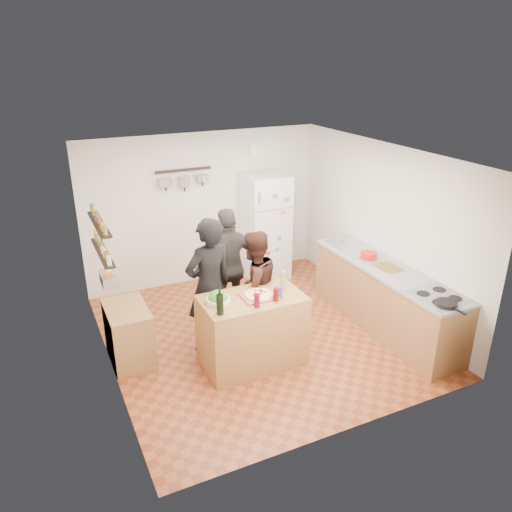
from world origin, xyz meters
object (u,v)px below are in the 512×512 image
person_center (254,288)px  person_back (229,267)px  salad_bowl (218,300)px  fridge (265,227)px  red_bowl (369,255)px  person_left (209,286)px  wall_clock (257,150)px  skillet (446,304)px  pepper_mill (283,281)px  counter_run (385,298)px  wine_bottle (220,304)px  side_table (129,333)px  prep_island (252,330)px  salt_canister (279,292)px

person_center → person_back: size_ratio=0.92×
person_back → salad_bowl: bearing=63.6°
fridge → red_bowl: bearing=-70.0°
salad_bowl → person_left: (0.06, 0.46, -0.03)m
wall_clock → salad_bowl: bearing=-123.9°
skillet → wall_clock: 4.03m
pepper_mill → person_center: size_ratio=0.13×
counter_run → fridge: 2.46m
fridge → wall_clock: bearing=90.0°
salad_bowl → wall_clock: 3.32m
pepper_mill → counter_run: 1.70m
red_bowl → person_center: bearing=176.5°
counter_run → skillet: bearing=-94.9°
person_left → counter_run: person_left is taller
wine_bottle → person_back: 1.47m
wine_bottle → wall_clock: (1.81, 2.84, 1.12)m
person_back → red_bowl: 1.99m
person_center → fridge: (1.06, 1.82, 0.12)m
red_bowl → fridge: bearing=110.0°
pepper_mill → side_table: (-1.83, 0.67, -0.65)m
skillet → wall_clock: wall_clock is taller
prep_island → skillet: skillet is taller
prep_island → person_left: size_ratio=0.69×
prep_island → fridge: bearing=60.3°
salad_bowl → person_back: (0.57, 1.04, -0.08)m
person_left → skillet: (2.32, -1.68, 0.03)m
person_center → prep_island: bearing=47.9°
wall_clock → wine_bottle: bearing=-122.5°
skillet → person_left: bearing=144.0°
skillet → red_bowl: bearing=88.1°
salt_canister → wall_clock: bearing=69.8°
red_bowl → side_table: red_bowl is taller
person_left → wall_clock: wall_clock is taller
prep_island → wine_bottle: bearing=-156.3°
side_table → fridge: bearing=30.2°
person_left → person_center: 0.62m
prep_island → skillet: (1.96, -1.18, 0.49)m
skillet → fridge: (-0.65, 3.46, -0.04)m
wine_bottle → person_left: 0.75m
person_center → pepper_mill: bearing=101.4°
pepper_mill → person_center: bearing=116.4°
person_left → wall_clock: bearing=-140.6°
person_back → side_table: bearing=15.7°
person_center → skillet: (1.71, -1.65, 0.16)m
wine_bottle → counter_run: size_ratio=0.09×
prep_island → person_center: size_ratio=0.80×
red_bowl → side_table: (-3.39, 0.36, -0.60)m
salt_canister → counter_run: (1.76, 0.11, -0.53)m
salad_bowl → wall_clock: wall_clock is taller
wine_bottle → salt_canister: wine_bottle is taller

